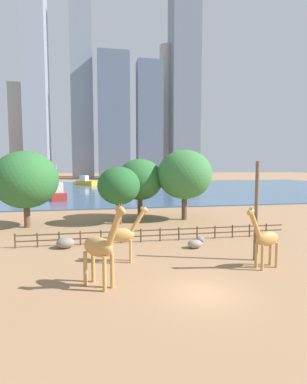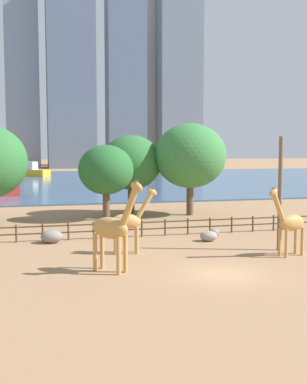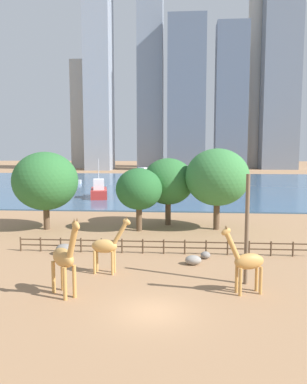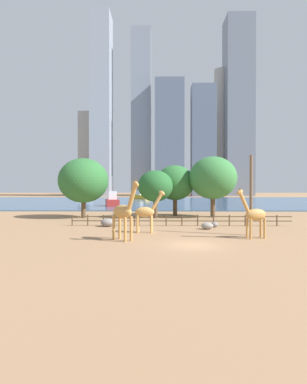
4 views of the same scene
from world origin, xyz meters
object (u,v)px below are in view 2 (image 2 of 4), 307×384
boat_ferry (33,171)px  boat_tug (5,186)px  boulder_by_pole (209,236)px  tree_right_tall (190,156)px  giraffe_young (129,222)px  boulder_near_fence (214,232)px  tree_center_broad (106,170)px  tree_left_small (131,163)px  boulder_small (52,236)px  giraffe_tall (113,228)px  utility_pole (280,194)px  giraffe_companion (290,223)px

boat_ferry → boat_tug: boat_tug is taller
boulder_by_pole → tree_right_tall: tree_right_tall is taller
giraffe_young → boulder_near_fence: giraffe_young is taller
boulder_by_pole → tree_center_broad: bearing=115.2°
tree_center_broad → tree_left_small: size_ratio=0.87×
tree_right_tall → boat_ferry: tree_right_tall is taller
boulder_small → boat_ferry: size_ratio=0.20×
boulder_by_pole → boat_ferry: 87.01m
tree_right_tall → boat_ferry: size_ratio=1.21×
tree_center_broad → tree_right_tall: size_ratio=0.76×
giraffe_tall → utility_pole: bearing=60.1°
boulder_near_fence → boat_tug: boat_tug is taller
giraffe_young → giraffe_tall: bearing=-105.9°
giraffe_companion → tree_right_tall: (-0.05, 19.55, 3.92)m
boulder_small → boat_ferry: bearing=90.7°
giraffe_tall → tree_center_broad: 19.60m
giraffe_young → boat_tug: (-9.90, 42.28, -0.67)m
giraffe_companion → giraffe_young: bearing=-34.4°
giraffe_tall → tree_right_tall: bearing=107.0°
giraffe_young → boulder_small: bearing=140.6°
giraffe_young → tree_left_small: (3.94, 18.51, 3.25)m
boulder_by_pole → boulder_near_fence: bearing=57.7°
boulder_small → boat_ferry: boat_ferry is taller
tree_left_small → boulder_small: bearing=-122.2°
giraffe_tall → boulder_by_pole: giraffe_tall is taller
giraffe_young → boat_ferry: 88.95m
giraffe_companion → boulder_small: size_ratio=2.88×
giraffe_companion → tree_right_tall: tree_right_tall is taller
giraffe_companion → boulder_near_fence: size_ratio=5.49×
giraffe_tall → utility_pole: size_ratio=0.69×
giraffe_companion → boulder_by_pole: bearing=-77.4°
tree_center_broad → boulder_by_pole: bearing=-64.8°
giraffe_companion → boat_ferry: (-15.38, 92.03, -0.76)m
giraffe_companion → boat_tug: bearing=-82.5°
giraffe_tall → boat_tug: size_ratio=0.61×
boulder_small → tree_right_tall: tree_right_tall is taller
giraffe_young → boat_ferry: (-5.69, 88.77, -0.71)m
boulder_by_pole → boat_ferry: (-12.20, 86.14, 1.00)m
utility_pole → tree_left_small: (-6.02, 19.99, 1.54)m
tree_right_tall → boat_tug: size_ratio=1.09×
boat_ferry → boat_tug: (-4.21, -46.49, 0.04)m
giraffe_young → boat_tug: boat_tug is taller
giraffe_companion → tree_center_broad: tree_center_broad is taller
tree_right_tall → boulder_small: bearing=-141.3°
boulder_near_fence → tree_left_small: (-3.67, 14.15, 5.04)m
tree_left_small → boat_tug: bearing=120.2°
tree_center_broad → tree_right_tall: tree_right_tall is taller
boulder_near_fence → boulder_by_pole: boulder_by_pole is taller
giraffe_tall → boat_tug: (-8.12, 46.75, -1.04)m
boulder_near_fence → boat_ferry: bearing=99.0°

